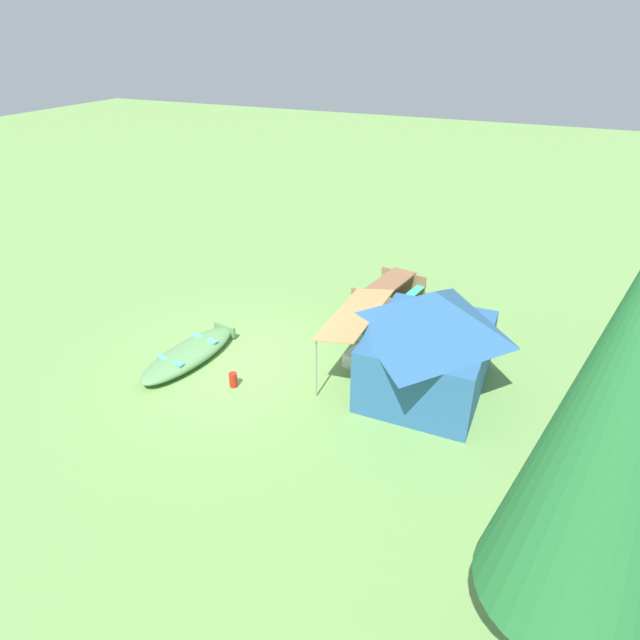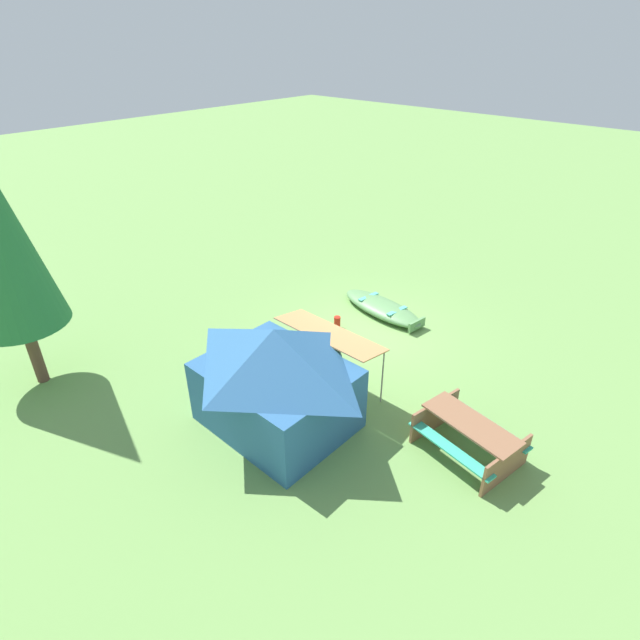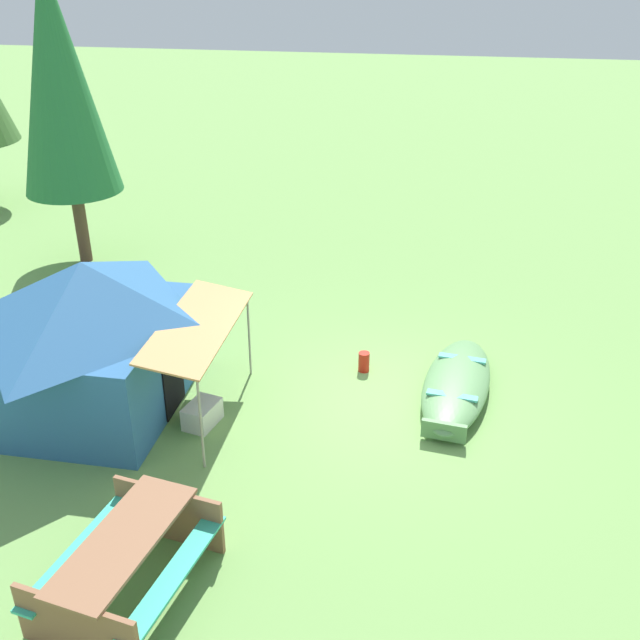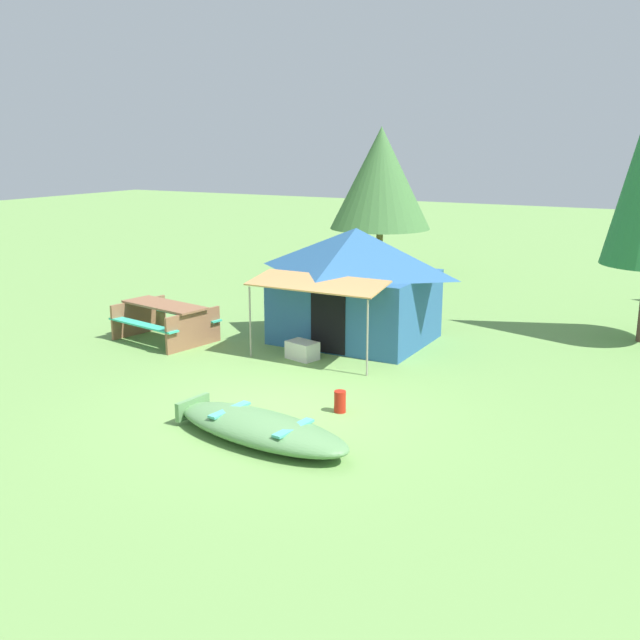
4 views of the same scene
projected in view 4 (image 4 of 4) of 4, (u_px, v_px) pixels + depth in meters
ground_plane at (280, 409)px, 11.57m from camera, size 80.00×80.00×0.00m
beached_rowboat at (260, 428)px, 10.29m from camera, size 3.05×1.37×0.37m
canvas_cabin_tent at (355, 283)px, 15.27m from camera, size 3.25×3.47×2.40m
picnic_table at (165, 318)px, 15.44m from camera, size 2.20×1.75×0.80m
cooler_box at (302, 350)px, 14.18m from camera, size 0.66×0.52×0.35m
fuel_can at (340, 402)px, 11.39m from camera, size 0.19×0.19×0.34m
pine_tree_back_right at (381, 178)px, 22.72m from camera, size 3.16×3.16×4.59m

